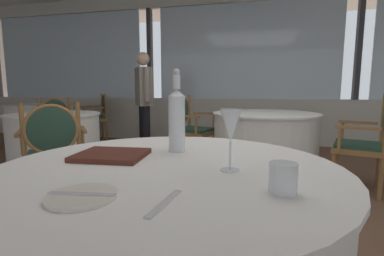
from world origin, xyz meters
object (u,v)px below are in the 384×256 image
Objects in this scene: menu_book at (111,155)px; diner_person_0 at (144,98)px; water_bottle at (177,118)px; wine_glass at (231,127)px; dining_chair_0_0 at (98,113)px; water_tumbler at (283,178)px; dining_chair_1_0 at (370,136)px; side_plate at (82,196)px; dining_chair_1_1 at (189,124)px; dining_chair_3_1 at (56,124)px; dining_chair_3_0 at (53,148)px.

diner_person_0 reaches higher than menu_book.
water_bottle reaches higher than wine_glass.
menu_book is 0.28× the size of dining_chair_0_0.
diner_person_0 is at bearing 118.18° from water_tumbler.
diner_person_0 reaches higher than dining_chair_1_0.
side_plate is 0.11× the size of diner_person_0.
diner_person_0 reaches higher than wine_glass.
wine_glass is 0.22× the size of dining_chair_1_1.
water_tumbler is at bearing 17.28° from side_plate.
wine_glass is at bearing 43.76° from side_plate.
dining_chair_1_1 is 1.94m from dining_chair_3_1.
dining_chair_3_0 reaches higher than water_tumbler.
water_tumbler is 2.53m from dining_chair_1_0.
dining_chair_3_0 is at bearing -124.18° from diner_person_0.
diner_person_0 reaches higher than water_bottle.
side_plate is 3.13m from dining_chair_1_1.
dining_chair_1_1 is at bearing 108.28° from water_tumbler.
water_bottle is 0.35m from wine_glass.
diner_person_0 is (-0.83, 0.42, 0.33)m from dining_chair_1_1.
diner_person_0 is at bearing 106.40° from menu_book.
water_tumbler is 0.30× the size of menu_book.
water_tumbler is at bearing 8.65° from dining_chair_3_1.
side_plate is 0.19× the size of dining_chair_1_1.
dining_chair_3_1 reaches higher than water_tumbler.
dining_chair_1_0 is 2.09m from dining_chair_1_1.
wine_glass is 5.07m from dining_chair_0_0.
dining_chair_1_1 is at bearing 98.67° from side_plate.
dining_chair_3_1 is (-1.15, 1.45, 0.00)m from dining_chair_3_0.
water_tumbler is (0.41, -0.42, -0.11)m from water_bottle.
water_bottle is 4.44× the size of water_tumbler.
wine_glass is 2.58× the size of water_tumbler.
menu_book is at bearing -105.09° from diner_person_0.
diner_person_0 is at bearing 105.84° from dining_chair_0_0.
dining_chair_1_1 reaches higher than dining_chair_0_0.
dining_chair_1_1 is 1.85m from dining_chair_3_0.
dining_chair_3_1 is (-2.39, 2.86, -0.22)m from side_plate.
dining_chair_1_0 is at bearing 66.14° from water_tumbler.
side_plate is 0.19× the size of dining_chair_0_0.
dining_chair_3_1 is 0.57× the size of diner_person_0.
menu_book is (-0.48, 0.08, -0.14)m from wine_glass.
wine_glass reaches higher than dining_chair_3_0.
dining_chair_0_0 is at bearing 151.37° from dining_chair_3_1.
wine_glass is at bearing 8.94° from dining_chair_3_1.
dining_chair_1_0 is at bearing -107.37° from dining_chair_3_0.
dining_chair_1_1 is at bearing 0.00° from dining_chair_1_0.
wine_glass is 0.21× the size of dining_chair_1_0.
dining_chair_3_0 is 1.02× the size of dining_chair_3_1.
menu_book is at bearing -170.44° from dining_chair_3_0.
dining_chair_0_0 is at bearing 126.58° from water_tumbler.
dining_chair_1_1 is (2.18, -1.32, 0.01)m from dining_chair_0_0.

